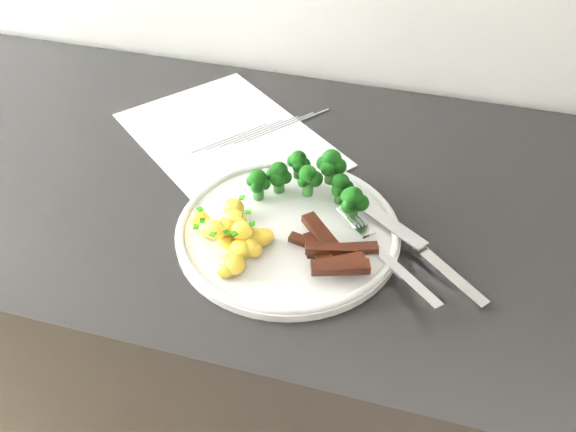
# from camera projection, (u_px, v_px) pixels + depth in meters

# --- Properties ---
(counter) EXTENTS (2.31, 0.58, 0.87)m
(counter) POSITION_uv_depth(u_px,v_px,m) (342.00, 394.00, 1.09)
(counter) COLOR black
(counter) RESTS_ON ground
(recipe_paper) EXTENTS (0.38, 0.37, 0.00)m
(recipe_paper) POSITION_uv_depth(u_px,v_px,m) (229.00, 139.00, 0.91)
(recipe_paper) COLOR white
(recipe_paper) RESTS_ON counter
(plate) EXTENTS (0.27, 0.27, 0.02)m
(plate) POSITION_uv_depth(u_px,v_px,m) (288.00, 230.00, 0.75)
(plate) COLOR white
(plate) RESTS_ON counter
(broccoli) EXTENTS (0.16, 0.09, 0.06)m
(broccoli) POSITION_uv_depth(u_px,v_px,m) (313.00, 178.00, 0.78)
(broccoli) COLOR #286022
(broccoli) RESTS_ON plate
(potatoes) EXTENTS (0.11, 0.12, 0.04)m
(potatoes) POSITION_uv_depth(u_px,v_px,m) (233.00, 236.00, 0.72)
(potatoes) COLOR yellow
(potatoes) RESTS_ON plate
(beef_strips) EXTENTS (0.11, 0.09, 0.03)m
(beef_strips) POSITION_uv_depth(u_px,v_px,m) (332.00, 252.00, 0.71)
(beef_strips) COLOR black
(beef_strips) RESTS_ON plate
(fork) EXTENTS (0.14, 0.14, 0.02)m
(fork) POSITION_uv_depth(u_px,v_px,m) (389.00, 258.00, 0.70)
(fork) COLOR silver
(fork) RESTS_ON plate
(knife) EXTENTS (0.18, 0.15, 0.02)m
(knife) POSITION_uv_depth(u_px,v_px,m) (430.00, 260.00, 0.72)
(knife) COLOR silver
(knife) RESTS_ON plate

